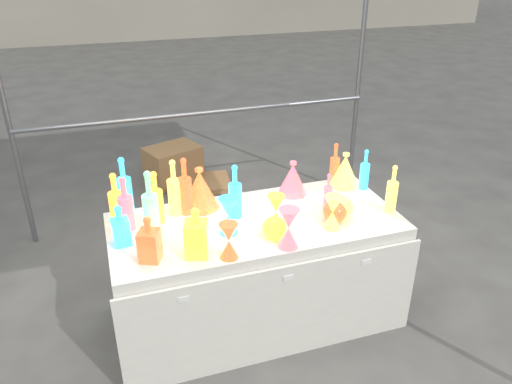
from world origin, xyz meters
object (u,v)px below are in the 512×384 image
object	(u,v)px
display_table	(256,271)
globe_0	(274,229)
bottle_0	(156,197)
hourglass_0	(229,241)
decanter_0	(196,232)
lampshade_0	(200,188)
cardboard_box_closed	(173,164)

from	to	relation	value
display_table	globe_0	distance (m)	0.48
bottle_0	hourglass_0	distance (m)	0.61
display_table	hourglass_0	distance (m)	0.64
decanter_0	hourglass_0	distance (m)	0.18
hourglass_0	lampshade_0	size ratio (longest dim) A/B	0.76
display_table	cardboard_box_closed	distance (m)	2.34
bottle_0	decanter_0	world-z (taller)	bottle_0
display_table	globe_0	size ratio (longest dim) A/B	12.59
display_table	hourglass_0	xyz separation A→B (m)	(-0.27, -0.33, 0.48)
decanter_0	globe_0	size ratio (longest dim) A/B	2.01
cardboard_box_closed	bottle_0	world-z (taller)	bottle_0
globe_0	cardboard_box_closed	bearing A→B (deg)	94.41
bottle_0	lampshade_0	bearing A→B (deg)	19.20
hourglass_0	cardboard_box_closed	bearing A→B (deg)	87.62
globe_0	lampshade_0	bearing A→B (deg)	123.17
cardboard_box_closed	lampshade_0	distance (m)	2.16
bottle_0	globe_0	world-z (taller)	bottle_0
display_table	cardboard_box_closed	size ratio (longest dim) A/B	3.45
bottle_0	lampshade_0	xyz separation A→B (m)	(0.29, 0.10, -0.03)
cardboard_box_closed	decanter_0	bearing A→B (deg)	-116.59
lampshade_0	globe_0	bearing A→B (deg)	-48.81
decanter_0	hourglass_0	xyz separation A→B (m)	(0.16, -0.08, -0.04)
cardboard_box_closed	hourglass_0	size ratio (longest dim) A/B	2.53
cardboard_box_closed	globe_0	world-z (taller)	globe_0
cardboard_box_closed	lampshade_0	world-z (taller)	lampshade_0
decanter_0	lampshade_0	world-z (taller)	decanter_0
display_table	decanter_0	distance (m)	0.72
cardboard_box_closed	lampshade_0	xyz separation A→B (m)	(-0.13, -2.04, 0.70)
display_table	bottle_0	world-z (taller)	bottle_0
cardboard_box_closed	bottle_0	xyz separation A→B (m)	(-0.43, -2.14, 0.73)
hourglass_0	globe_0	size ratio (longest dim) A/B	1.44
lampshade_0	bottle_0	bearing A→B (deg)	-152.78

